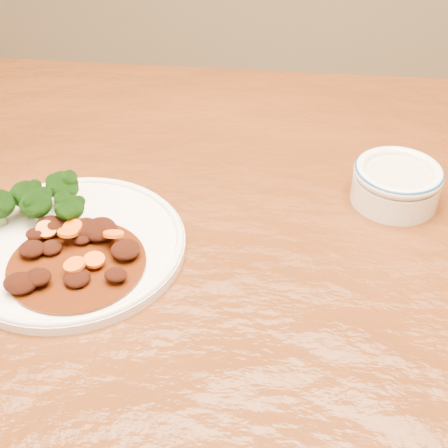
# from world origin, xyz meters

# --- Properties ---
(dining_table) EXTENTS (1.54, 0.96, 0.75)m
(dining_table) POSITION_xyz_m (0.00, 0.00, 0.67)
(dining_table) COLOR #56280F
(dining_table) RESTS_ON ground
(dinner_plate) EXTENTS (0.25, 0.25, 0.02)m
(dinner_plate) POSITION_xyz_m (-0.20, -0.04, 0.76)
(dinner_plate) COLOR white
(dinner_plate) RESTS_ON dining_table
(broccoli_florets) EXTENTS (0.12, 0.08, 0.04)m
(broccoli_florets) POSITION_xyz_m (-0.25, -0.01, 0.79)
(broccoli_florets) COLOR olive
(broccoli_florets) RESTS_ON dinner_plate
(mince_stew) EXTENTS (0.14, 0.14, 0.03)m
(mince_stew) POSITION_xyz_m (-0.19, -0.06, 0.77)
(mince_stew) COLOR #411906
(mince_stew) RESTS_ON dinner_plate
(dip_bowl) EXTENTS (0.11, 0.11, 0.05)m
(dip_bowl) POSITION_xyz_m (0.15, 0.10, 0.78)
(dip_bowl) COLOR white
(dip_bowl) RESTS_ON dining_table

